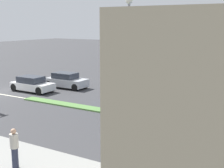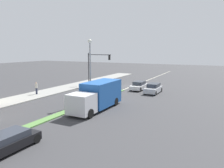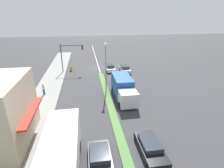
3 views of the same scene
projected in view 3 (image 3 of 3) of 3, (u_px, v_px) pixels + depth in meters
The scene contains 14 objects.
ground_plane at pixel (111, 108), 22.24m from camera, with size 160.00×160.00×0.00m, color #38383A.
sidewalk_right at pixel (36, 116), 20.46m from camera, with size 4.00×73.00×0.12m, color gray.
median_strip at pixel (128, 164), 13.97m from camera, with size 0.90×46.00×0.10m, color #568442.
lane_marking_center at pixel (99, 68), 38.73m from camera, with size 0.16×60.00×0.01m, color beige.
building_corner_store at pixel (0, 112), 15.35m from camera, with size 5.13×7.11×6.02m.
traffic_signal_main at pixel (68, 53), 34.79m from camera, with size 4.59×0.34×5.60m.
street_lamp at pixel (106, 62), 25.09m from camera, with size 0.44×0.44×7.37m.
pedestrian at pixel (43, 89), 25.48m from camera, with size 0.34×0.34×1.67m.
warning_aframe_sign at pixel (71, 69), 36.66m from camera, with size 0.45×0.53×0.84m.
delivery_truck at pixel (123, 88), 24.75m from camera, with size 2.44×7.50×2.87m.
sedan_silver at pixel (125, 69), 35.65m from camera, with size 1.76×3.88×1.41m.
sedan_dark at pixel (100, 158), 13.78m from camera, with size 1.85×3.84×1.20m.
van_white at pixel (110, 68), 36.71m from camera, with size 1.75×3.85×1.33m.
suv_black at pixel (150, 147), 14.96m from camera, with size 1.81×4.25×1.15m.
Camera 3 is at (2.90, 37.25, 11.18)m, focal length 28.00 mm.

